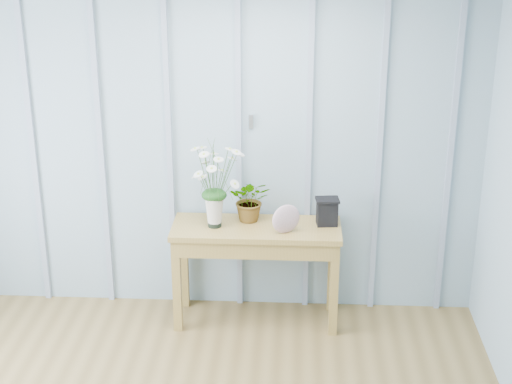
# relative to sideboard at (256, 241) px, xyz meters

# --- Properties ---
(room_shell) EXTENTS (4.00, 4.50, 2.50)m
(room_shell) POSITION_rel_sideboard_xyz_m (-0.39, -1.08, 1.35)
(room_shell) COLOR #8EA7B8
(room_shell) RESTS_ON ground
(sideboard) EXTENTS (1.20, 0.45, 0.75)m
(sideboard) POSITION_rel_sideboard_xyz_m (0.00, 0.00, 0.00)
(sideboard) COLOR olive
(sideboard) RESTS_ON ground
(daisy_vase) EXTENTS (0.43, 0.33, 0.61)m
(daisy_vase) POSITION_rel_sideboard_xyz_m (-0.29, -0.01, 0.50)
(daisy_vase) COLOR black
(daisy_vase) RESTS_ON sideboard
(spider_plant) EXTENTS (0.29, 0.25, 0.32)m
(spider_plant) POSITION_rel_sideboard_xyz_m (-0.05, 0.11, 0.27)
(spider_plant) COLOR #123E13
(spider_plant) RESTS_ON sideboard
(felt_disc_vessel) EXTENTS (0.21, 0.15, 0.21)m
(felt_disc_vessel) POSITION_rel_sideboard_xyz_m (0.21, -0.10, 0.22)
(felt_disc_vessel) COLOR #8C5473
(felt_disc_vessel) RESTS_ON sideboard
(carved_box) EXTENTS (0.17, 0.14, 0.20)m
(carved_box) POSITION_rel_sideboard_xyz_m (0.50, 0.06, 0.22)
(carved_box) COLOR black
(carved_box) RESTS_ON sideboard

